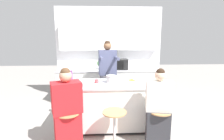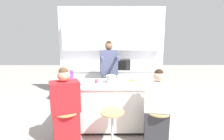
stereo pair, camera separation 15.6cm
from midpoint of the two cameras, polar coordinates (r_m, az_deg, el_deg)
The scene contains 17 objects.
ground_plane at distance 3.84m, azimuth 1.23°, elevation -17.78°, with size 16.00×16.00×0.00m, color gray.
wall_back at distance 5.26m, azimuth 0.76°, elevation 7.59°, with size 3.12×0.22×2.70m.
back_counter at distance 5.10m, azimuth 0.80°, elevation -4.81°, with size 2.90×0.71×0.93m.
kitchen_island at distance 3.64m, azimuth 1.26°, elevation -11.28°, with size 1.89×0.82×0.93m.
bar_stool_leftmost at distance 3.13m, azimuth -13.09°, elevation -17.57°, with size 0.40×0.40×0.64m.
bar_stool_center at distance 3.04m, azimuth 1.63°, elevation -18.11°, with size 0.40×0.40×0.64m.
bar_stool_rightmost at distance 3.17m, azimuth 16.12°, elevation -17.33°, with size 0.40×0.40×0.64m.
person_cooking at distance 4.24m, azimuth 0.04°, elevation -2.40°, with size 0.48×0.59×1.75m.
person_wrapped_blanket at distance 3.01m, azimuth -13.44°, elevation -12.82°, with size 0.53×0.43×1.37m.
person_seated_near at distance 3.07m, azimuth 15.89°, elevation -13.30°, with size 0.46×0.32×1.34m.
cooking_pot at distance 3.53m, azimuth 0.93°, elevation -2.89°, with size 0.29×0.21×0.14m.
fruit_bowl at distance 3.39m, azimuth -7.77°, elevation -4.36°, with size 0.19×0.19×0.06m.
coffee_cup_near at distance 3.50m, azimuth -3.80°, elevation -3.61°, with size 0.11×0.08×0.08m.
banana_bunch at distance 3.65m, azimuth 7.70°, elevation -3.32°, with size 0.16×0.12×0.05m.
juice_carton at distance 3.85m, azimuth -11.95°, elevation -1.48°, with size 0.07×0.07×0.22m.
microwave at distance 4.93m, azimuth 4.03°, elevation 1.88°, with size 0.47×0.35×0.29m.
potted_plant at distance 4.97m, azimuth -1.95°, elevation 2.12°, with size 0.22×0.22×0.28m.
Camera 2 is at (-0.02, -3.37, 1.83)m, focal length 28.00 mm.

